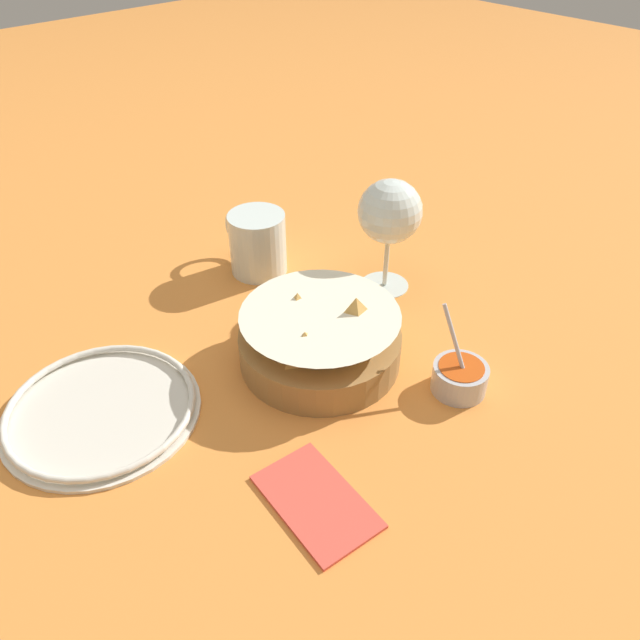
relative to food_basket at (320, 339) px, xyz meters
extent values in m
plane|color=orange|center=(0.03, 0.02, -0.03)|extent=(4.00, 4.00, 0.00)
cylinder|color=olive|center=(0.00, 0.00, -0.01)|extent=(0.20, 0.20, 0.04)
cone|color=#EDE5C6|center=(0.00, 0.00, 0.00)|extent=(0.19, 0.19, 0.07)
cylinder|color=#3D842D|center=(0.00, 0.00, -0.01)|extent=(0.15, 0.15, 0.01)
pyramid|color=gold|center=(0.04, 0.00, 0.02)|extent=(0.08, 0.08, 0.05)
pyramid|color=gold|center=(-0.02, 0.04, 0.02)|extent=(0.06, 0.08, 0.05)
pyramid|color=gold|center=(-0.02, -0.04, 0.03)|extent=(0.08, 0.09, 0.06)
cylinder|color=#B7B7BC|center=(-0.15, -0.09, -0.02)|extent=(0.07, 0.07, 0.03)
cylinder|color=#CC4C14|center=(-0.15, -0.09, -0.01)|extent=(0.05, 0.05, 0.02)
cylinder|color=#B7B7BC|center=(-0.14, -0.09, 0.03)|extent=(0.05, 0.01, 0.10)
cylinder|color=silver|center=(0.06, -0.18, -0.03)|extent=(0.07, 0.07, 0.00)
cylinder|color=silver|center=(0.06, -0.18, 0.01)|extent=(0.01, 0.01, 0.08)
sphere|color=silver|center=(0.06, -0.18, 0.09)|extent=(0.09, 0.09, 0.09)
sphere|color=#DBD17A|center=(0.06, -0.18, 0.08)|extent=(0.06, 0.06, 0.06)
cylinder|color=silver|center=(0.22, -0.07, 0.01)|extent=(0.08, 0.08, 0.09)
cylinder|color=gold|center=(0.22, -0.07, 0.00)|extent=(0.07, 0.07, 0.07)
torus|color=silver|center=(0.26, -0.07, 0.01)|extent=(0.06, 0.01, 0.06)
cylinder|color=silver|center=(0.10, 0.25, -0.03)|extent=(0.22, 0.22, 0.01)
torus|color=silver|center=(0.10, 0.25, -0.02)|extent=(0.21, 0.21, 0.01)
cube|color=#DB4C3D|center=(-0.16, 0.15, -0.03)|extent=(0.14, 0.09, 0.01)
camera|label=1|loc=(-0.44, 0.40, 0.49)|focal=35.00mm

